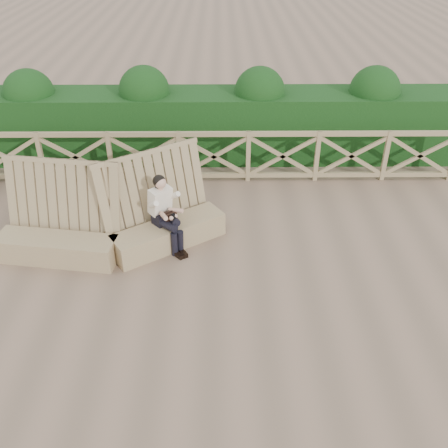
{
  "coord_description": "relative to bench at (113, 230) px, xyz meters",
  "views": [
    {
      "loc": [
        0.14,
        -5.92,
        5.02
      ],
      "look_at": [
        0.19,
        0.4,
        0.9
      ],
      "focal_mm": 40.0,
      "sensor_mm": 36.0,
      "label": 1
    }
  ],
  "objects": [
    {
      "name": "woman",
      "position": [
        0.88,
        0.12,
        0.31
      ],
      "size": [
        0.7,
        0.77,
        1.31
      ],
      "rotation": [
        0.0,
        0.0,
        0.75
      ],
      "color": "black",
      "rests_on": "ground"
    },
    {
      "name": "guardrail",
      "position": [
        1.66,
        2.48,
        0.16
      ],
      "size": [
        10.1,
        0.09,
        1.1
      ],
      "color": "olive",
      "rests_on": "ground"
    },
    {
      "name": "ground",
      "position": [
        1.66,
        -1.02,
        -0.39
      ],
      "size": [
        60.0,
        60.0,
        0.0
      ],
      "primitive_type": "plane",
      "color": "brown",
      "rests_on": "ground"
    },
    {
      "name": "bench",
      "position": [
        0.0,
        0.0,
        0.0
      ],
      "size": [
        3.77,
        1.74,
        1.56
      ],
      "rotation": [
        0.0,
        0.0,
        0.23
      ],
      "color": "#8E7851",
      "rests_on": "ground"
    },
    {
      "name": "hedge",
      "position": [
        1.66,
        3.68,
        0.36
      ],
      "size": [
        12.0,
        1.2,
        1.5
      ],
      "primitive_type": "cube",
      "color": "black",
      "rests_on": "ground"
    }
  ]
}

